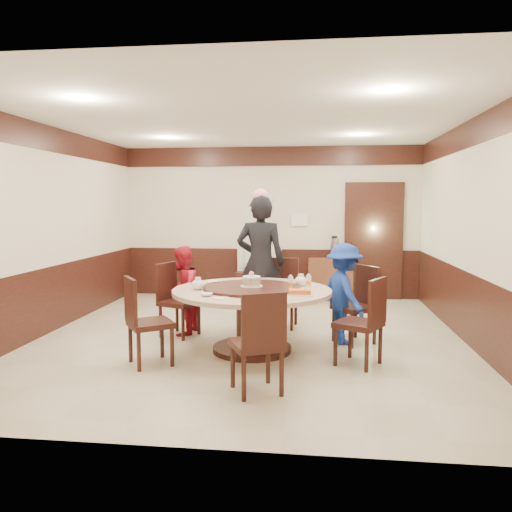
# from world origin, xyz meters

# --- Properties ---
(room) EXTENTS (6.00, 6.04, 2.84)m
(room) POSITION_xyz_m (0.01, 0.01, 1.08)
(room) COLOR beige
(room) RESTS_ON ground
(banquet_table) EXTENTS (1.87, 1.87, 0.78)m
(banquet_table) POSITION_xyz_m (0.10, -0.59, 0.53)
(banquet_table) COLOR black
(banquet_table) RESTS_ON ground
(chair_0) EXTENTS (0.62, 0.61, 0.97)m
(chair_0) POSITION_xyz_m (1.35, -0.07, 0.30)
(chair_0) COLOR black
(chair_0) RESTS_ON ground
(chair_1) EXTENTS (0.49, 0.50, 0.97)m
(chair_1) POSITION_xyz_m (0.37, 0.66, 0.30)
(chair_1) COLOR black
(chair_1) RESTS_ON ground
(chair_2) EXTENTS (0.57, 0.57, 0.97)m
(chair_2) POSITION_xyz_m (-0.96, -0.01, 0.30)
(chair_2) COLOR black
(chair_2) RESTS_ON ground
(chair_3) EXTENTS (0.61, 0.61, 0.97)m
(chair_3) POSITION_xyz_m (-0.95, -1.21, 0.30)
(chair_3) COLOR black
(chair_3) RESTS_ON ground
(chair_4) EXTENTS (0.59, 0.59, 0.97)m
(chair_4) POSITION_xyz_m (0.32, -1.89, 0.30)
(chair_4) COLOR black
(chair_4) RESTS_ON ground
(chair_5) EXTENTS (0.60, 0.60, 0.97)m
(chair_5) POSITION_xyz_m (1.33, -0.96, 0.30)
(chair_5) COLOR black
(chair_5) RESTS_ON ground
(person_standing) EXTENTS (0.71, 0.49, 1.87)m
(person_standing) POSITION_xyz_m (0.08, 0.52, 0.93)
(person_standing) COLOR black
(person_standing) RESTS_ON ground
(person_red) EXTENTS (0.51, 0.62, 1.19)m
(person_red) POSITION_xyz_m (-0.92, 0.08, 0.60)
(person_red) COLOR #B31728
(person_red) RESTS_ON ground
(person_blue) EXTENTS (0.76, 0.94, 1.26)m
(person_blue) POSITION_xyz_m (1.20, -0.11, 0.63)
(person_blue) COLOR navy
(person_blue) RESTS_ON ground
(birthday_cake) EXTENTS (0.26, 0.26, 0.18)m
(birthday_cake) POSITION_xyz_m (0.10, -0.59, 0.84)
(birthday_cake) COLOR white
(birthday_cake) RESTS_ON banquet_table
(teapot_left) EXTENTS (0.17, 0.15, 0.13)m
(teapot_left) POSITION_xyz_m (-0.52, -0.70, 0.81)
(teapot_left) COLOR white
(teapot_left) RESTS_ON banquet_table
(teapot_right) EXTENTS (0.17, 0.15, 0.13)m
(teapot_right) POSITION_xyz_m (0.67, -0.29, 0.81)
(teapot_right) COLOR white
(teapot_right) RESTS_ON banquet_table
(bowl_0) EXTENTS (0.16, 0.16, 0.04)m
(bowl_0) POSITION_xyz_m (-0.44, -0.26, 0.77)
(bowl_0) COLOR white
(bowl_0) RESTS_ON banquet_table
(bowl_1) EXTENTS (0.13, 0.13, 0.04)m
(bowl_1) POSITION_xyz_m (0.44, -1.13, 0.77)
(bowl_1) COLOR white
(bowl_1) RESTS_ON banquet_table
(bowl_2) EXTENTS (0.14, 0.14, 0.03)m
(bowl_2) POSITION_xyz_m (-0.33, -1.10, 0.77)
(bowl_2) COLOR white
(bowl_2) RESTS_ON banquet_table
(bowl_3) EXTENTS (0.14, 0.14, 0.04)m
(bowl_3) POSITION_xyz_m (0.74, -0.75, 0.77)
(bowl_3) COLOR white
(bowl_3) RESTS_ON banquet_table
(saucer_near) EXTENTS (0.18, 0.18, 0.01)m
(saucer_near) POSITION_xyz_m (-0.15, -1.24, 0.76)
(saucer_near) COLOR white
(saucer_near) RESTS_ON banquet_table
(saucer_far) EXTENTS (0.18, 0.18, 0.01)m
(saucer_far) POSITION_xyz_m (0.55, -0.09, 0.76)
(saucer_far) COLOR white
(saucer_far) RESTS_ON banquet_table
(shrimp_platter) EXTENTS (0.30, 0.20, 0.06)m
(shrimp_platter) POSITION_xyz_m (0.68, -0.92, 0.78)
(shrimp_platter) COLOR white
(shrimp_platter) RESTS_ON banquet_table
(bottle_0) EXTENTS (0.06, 0.06, 0.16)m
(bottle_0) POSITION_xyz_m (0.56, -0.62, 0.83)
(bottle_0) COLOR white
(bottle_0) RESTS_ON banquet_table
(bottle_1) EXTENTS (0.06, 0.06, 0.16)m
(bottle_1) POSITION_xyz_m (0.76, -0.51, 0.83)
(bottle_1) COLOR white
(bottle_1) RESTS_ON banquet_table
(tv_stand) EXTENTS (0.85, 0.45, 0.50)m
(tv_stand) POSITION_xyz_m (-0.18, 2.75, 0.25)
(tv_stand) COLOR black
(tv_stand) RESTS_ON ground
(television) EXTENTS (0.82, 0.15, 0.47)m
(television) POSITION_xyz_m (-0.18, 2.75, 0.74)
(television) COLOR gray
(television) RESTS_ON tv_stand
(side_cabinet) EXTENTS (0.80, 0.40, 0.75)m
(side_cabinet) POSITION_xyz_m (1.12, 2.78, 0.38)
(side_cabinet) COLOR brown
(side_cabinet) RESTS_ON ground
(thermos) EXTENTS (0.15, 0.15, 0.38)m
(thermos) POSITION_xyz_m (1.19, 2.78, 0.94)
(thermos) COLOR silver
(thermos) RESTS_ON side_cabinet
(notice_left) EXTENTS (0.25, 0.00, 0.35)m
(notice_left) POSITION_xyz_m (-0.10, 2.96, 1.75)
(notice_left) COLOR white
(notice_left) RESTS_ON room
(notice_right) EXTENTS (0.30, 0.00, 0.22)m
(notice_right) POSITION_xyz_m (0.55, 2.96, 1.45)
(notice_right) COLOR white
(notice_right) RESTS_ON room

